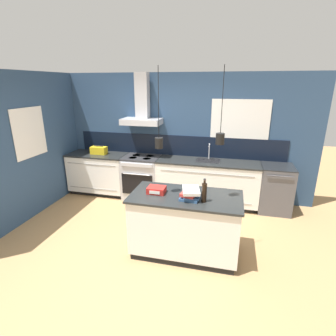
{
  "coord_description": "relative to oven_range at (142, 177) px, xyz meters",
  "views": [
    {
      "loc": [
        1.11,
        -3.35,
        2.39
      ],
      "look_at": [
        0.12,
        0.66,
        1.05
      ],
      "focal_mm": 28.0,
      "sensor_mm": 36.0,
      "label": 1
    }
  ],
  "objects": [
    {
      "name": "ground_plane",
      "position": [
        0.71,
        -1.69,
        -0.46
      ],
      "size": [
        16.0,
        16.0,
        0.0
      ],
      "primitive_type": "plane",
      "color": "#A87F51",
      "rests_on": "ground"
    },
    {
      "name": "wall_back",
      "position": [
        0.67,
        0.32,
        0.9
      ],
      "size": [
        5.6,
        2.19,
        2.6
      ],
      "color": "navy",
      "rests_on": "ground_plane"
    },
    {
      "name": "wall_left",
      "position": [
        -1.72,
        -0.99,
        0.85
      ],
      "size": [
        0.08,
        3.8,
        2.6
      ],
      "color": "navy",
      "rests_on": "ground_plane"
    },
    {
      "name": "counter_run_left",
      "position": [
        -1.02,
        0.01,
        0.01
      ],
      "size": [
        1.29,
        0.64,
        0.91
      ],
      "color": "black",
      "rests_on": "ground_plane"
    },
    {
      "name": "counter_run_sink",
      "position": [
        1.4,
        0.01,
        0.01
      ],
      "size": [
        2.04,
        0.64,
        1.23
      ],
      "color": "black",
      "rests_on": "ground_plane"
    },
    {
      "name": "oven_range",
      "position": [
        0.0,
        0.0,
        0.0
      ],
      "size": [
        0.77,
        0.66,
        0.91
      ],
      "color": "#B5B5BA",
      "rests_on": "ground_plane"
    },
    {
      "name": "dishwasher",
      "position": [
        2.71,
        0.0,
        0.0
      ],
      "size": [
        0.59,
        0.65,
        0.91
      ],
      "color": "#4C4C51",
      "rests_on": "ground_plane"
    },
    {
      "name": "kitchen_island",
      "position": [
        1.26,
        -1.75,
        0.0
      ],
      "size": [
        1.55,
        0.79,
        0.91
      ],
      "color": "black",
      "rests_on": "ground_plane"
    },
    {
      "name": "bottle_on_island",
      "position": [
        1.53,
        -1.89,
        0.59
      ],
      "size": [
        0.07,
        0.07,
        0.32
      ],
      "color": "black",
      "rests_on": "kitchen_island"
    },
    {
      "name": "book_stack",
      "position": [
        1.34,
        -1.83,
        0.53
      ],
      "size": [
        0.29,
        0.36,
        0.14
      ],
      "color": "#335684",
      "rests_on": "kitchen_island"
    },
    {
      "name": "red_supply_box",
      "position": [
        0.84,
        -1.75,
        0.5
      ],
      "size": [
        0.25,
        0.2,
        0.09
      ],
      "color": "red",
      "rests_on": "kitchen_island"
    },
    {
      "name": "yellow_toolbox",
      "position": [
        -0.98,
        0.0,
        0.54
      ],
      "size": [
        0.34,
        0.18,
        0.19
      ],
      "color": "gold",
      "rests_on": "counter_run_left"
    }
  ]
}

